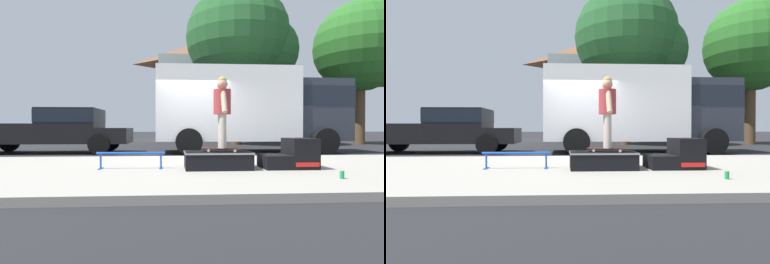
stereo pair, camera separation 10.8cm
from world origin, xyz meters
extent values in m
plane|color=black|center=(0.00, 0.00, 0.00)|extent=(140.00, 140.00, 0.00)
cube|color=gray|center=(0.00, -3.00, 0.06)|extent=(50.00, 5.00, 0.12)
cube|color=black|center=(0.17, -3.23, 0.28)|extent=(1.25, 0.76, 0.33)
cube|color=gray|center=(0.17, -3.23, 0.43)|extent=(1.27, 0.78, 0.03)
cube|color=black|center=(1.30, -3.23, 0.25)|extent=(0.51, 0.70, 0.26)
cube|color=black|center=(1.80, -3.23, 0.41)|extent=(0.51, 0.70, 0.58)
cube|color=red|center=(1.80, -3.59, 0.22)|extent=(0.44, 0.01, 0.08)
cylinder|color=blue|center=(-1.49, -3.12, 0.42)|extent=(1.31, 0.04, 0.04)
cylinder|color=blue|center=(-2.07, -3.12, 0.27)|extent=(0.04, 0.04, 0.30)
cube|color=blue|center=(-2.07, -3.12, 0.13)|extent=(0.06, 0.28, 0.01)
cylinder|color=blue|center=(-0.92, -3.12, 0.27)|extent=(0.04, 0.04, 0.30)
cube|color=blue|center=(-0.92, -3.12, 0.13)|extent=(0.06, 0.28, 0.01)
cube|color=#4C1E14|center=(0.26, -3.24, 0.51)|extent=(0.81, 0.37, 0.02)
cylinder|color=silver|center=(0.53, -3.20, 0.47)|extent=(0.06, 0.04, 0.05)
cylinder|color=silver|center=(0.49, -3.38, 0.47)|extent=(0.06, 0.04, 0.05)
cylinder|color=silver|center=(0.04, -3.09, 0.47)|extent=(0.06, 0.04, 0.05)
cylinder|color=silver|center=(0.00, -3.27, 0.47)|extent=(0.06, 0.04, 0.05)
cylinder|color=#B7AD99|center=(0.26, -3.15, 0.84)|extent=(0.13, 0.13, 0.66)
cylinder|color=#B7AD99|center=(0.26, -3.32, 0.84)|extent=(0.13, 0.13, 0.66)
cylinder|color=#A53338|center=(0.26, -3.24, 1.41)|extent=(0.33, 0.33, 0.47)
cylinder|color=tan|center=(0.26, -3.03, 1.39)|extent=(0.10, 0.29, 0.45)
cylinder|color=tan|center=(0.26, -3.44, 1.39)|extent=(0.10, 0.29, 0.45)
sphere|color=tan|center=(0.26, -3.24, 1.75)|extent=(0.21, 0.21, 0.21)
sphere|color=tan|center=(0.26, -3.24, 1.81)|extent=(0.17, 0.17, 0.17)
cylinder|color=#198C3F|center=(1.91, -4.53, 0.18)|extent=(0.07, 0.07, 0.12)
cylinder|color=silver|center=(1.91, -4.53, 0.24)|extent=(0.06, 0.06, 0.00)
cube|color=white|center=(1.26, 2.20, 1.75)|extent=(5.00, 2.35, 2.60)
cube|color=#282D38|center=(4.71, 2.20, 1.55)|extent=(1.90, 2.16, 2.20)
cube|color=black|center=(4.71, 2.20, 2.03)|extent=(1.92, 2.19, 0.70)
cylinder|color=black|center=(4.55, 3.38, 0.45)|extent=(0.90, 0.28, 0.90)
cylinder|color=black|center=(4.55, 1.03, 0.45)|extent=(0.90, 0.28, 0.90)
cylinder|color=black|center=(-0.14, 3.38, 0.45)|extent=(0.90, 0.28, 0.90)
cylinder|color=black|center=(-0.14, 1.03, 0.45)|extent=(0.90, 0.28, 0.90)
cube|color=black|center=(-2.80, 2.30, 0.64)|extent=(1.10, 1.85, 0.55)
cube|color=black|center=(-4.35, 2.30, 0.98)|extent=(2.00, 1.85, 1.25)
cube|color=black|center=(-4.35, 2.30, 1.33)|extent=(2.02, 1.87, 0.45)
cube|color=black|center=(-6.65, 2.30, 0.71)|extent=(2.60, 1.85, 0.70)
cylinder|color=black|center=(-3.16, 3.22, 0.36)|extent=(0.72, 0.24, 0.72)
cylinder|color=black|center=(-3.16, 1.37, 0.36)|extent=(0.72, 0.24, 0.72)
cylinder|color=black|center=(-7.04, 3.22, 0.36)|extent=(0.72, 0.24, 0.72)
cylinder|color=brown|center=(2.86, 7.43, 2.03)|extent=(0.56, 0.56, 4.06)
sphere|color=#235628|center=(2.86, 7.43, 5.89)|extent=(5.62, 5.62, 5.62)
sphere|color=#235628|center=(4.40, 7.43, 5.19)|extent=(3.65, 3.65, 3.65)
cylinder|color=brown|center=(9.89, 7.45, 1.94)|extent=(0.56, 0.56, 3.88)
sphere|color=#286623|center=(9.89, 7.45, 5.52)|extent=(5.04, 5.04, 5.04)
sphere|color=#286623|center=(11.28, 7.45, 4.89)|extent=(3.28, 3.28, 3.28)
cube|color=silver|center=(2.87, 15.46, 3.00)|extent=(9.00, 7.50, 6.00)
cube|color=#B2ADA3|center=(2.87, 11.46, 1.40)|extent=(9.00, 0.50, 2.80)
pyramid|color=brown|center=(2.87, 15.46, 7.20)|extent=(9.54, 7.95, 2.40)
camera|label=1|loc=(-0.70, -9.01, 0.90)|focal=28.32mm
camera|label=2|loc=(-0.59, -9.02, 0.90)|focal=28.32mm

